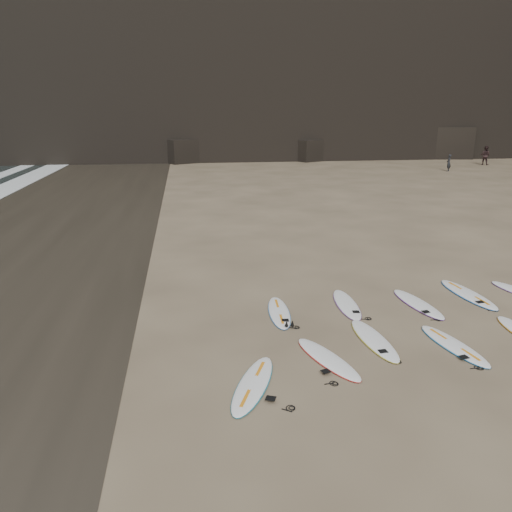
# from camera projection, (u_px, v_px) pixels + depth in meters

# --- Properties ---
(ground) EXTENTS (240.00, 240.00, 0.00)m
(ground) POSITION_uv_depth(u_px,v_px,m) (417.00, 347.00, 12.36)
(ground) COLOR #897559
(ground) RESTS_ON ground
(wet_sand) EXTENTS (12.00, 200.00, 0.01)m
(wet_sand) POSITION_uv_depth(u_px,v_px,m) (1.00, 255.00, 20.08)
(wet_sand) COLOR #383026
(wet_sand) RESTS_ON ground
(surfboard_0) EXTENTS (1.52, 2.54, 0.09)m
(surfboard_0) POSITION_uv_depth(u_px,v_px,m) (253.00, 384.00, 10.61)
(surfboard_0) COLOR white
(surfboard_0) RESTS_ON ground
(surfboard_1) EXTENTS (1.34, 2.44, 0.09)m
(surfboard_1) POSITION_uv_depth(u_px,v_px,m) (328.00, 358.00, 11.71)
(surfboard_1) COLOR white
(surfboard_1) RESTS_ON ground
(surfboard_2) EXTENTS (0.77, 2.55, 0.09)m
(surfboard_2) POSITION_uv_depth(u_px,v_px,m) (374.00, 339.00, 12.66)
(surfboard_2) COLOR white
(surfboard_2) RESTS_ON ground
(surfboard_3) EXTENTS (1.01, 2.51, 0.09)m
(surfboard_3) POSITION_uv_depth(u_px,v_px,m) (454.00, 345.00, 12.37)
(surfboard_3) COLOR white
(surfboard_3) RESTS_ON ground
(surfboard_5) EXTENTS (0.74, 2.42, 0.09)m
(surfboard_5) POSITION_uv_depth(u_px,v_px,m) (279.00, 312.00, 14.37)
(surfboard_5) COLOR white
(surfboard_5) RESTS_ON ground
(surfboard_6) EXTENTS (0.76, 2.49, 0.09)m
(surfboard_6) POSITION_uv_depth(u_px,v_px,m) (347.00, 304.00, 14.95)
(surfboard_6) COLOR white
(surfboard_6) RESTS_ON ground
(surfboard_7) EXTENTS (0.93, 2.57, 0.09)m
(surfboard_7) POSITION_uv_depth(u_px,v_px,m) (418.00, 304.00, 14.98)
(surfboard_7) COLOR white
(surfboard_7) RESTS_ON ground
(surfboard_8) EXTENTS (0.88, 2.80, 0.10)m
(surfboard_8) POSITION_uv_depth(u_px,v_px,m) (468.00, 294.00, 15.74)
(surfboard_8) COLOR white
(surfboard_8) RESTS_ON ground
(person_a) EXTENTS (0.64, 0.68, 1.56)m
(person_a) POSITION_uv_depth(u_px,v_px,m) (449.00, 163.00, 46.49)
(person_a) COLOR black
(person_a) RESTS_ON ground
(person_b) EXTENTS (1.17, 1.18, 1.93)m
(person_b) POSITION_uv_depth(u_px,v_px,m) (485.00, 156.00, 51.62)
(person_b) COLOR black
(person_b) RESTS_ON ground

